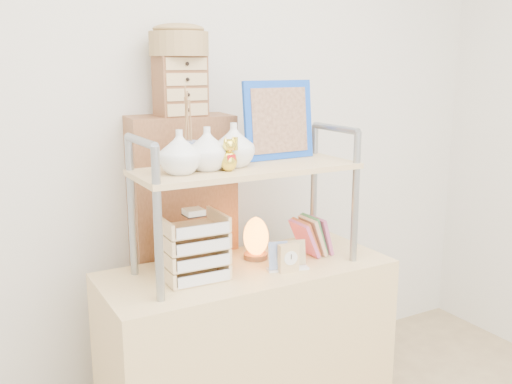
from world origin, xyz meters
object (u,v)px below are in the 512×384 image
at_px(desk, 248,350).
at_px(cabinet, 184,263).
at_px(salt_lamp, 256,238).
at_px(letter_tray, 194,251).

distance_m(desk, cabinet, 0.49).
distance_m(cabinet, salt_lamp, 0.40).
xyz_separation_m(cabinet, letter_tray, (-0.10, -0.38, 0.19)).
relative_size(desk, salt_lamp, 6.54).
relative_size(desk, cabinet, 0.89).
xyz_separation_m(desk, letter_tray, (-0.24, -0.01, 0.49)).
relative_size(cabinet, salt_lamp, 7.36).
height_order(cabinet, salt_lamp, cabinet).
bearing_deg(salt_lamp, cabinet, 126.41).
bearing_deg(desk, salt_lamp, 43.26).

